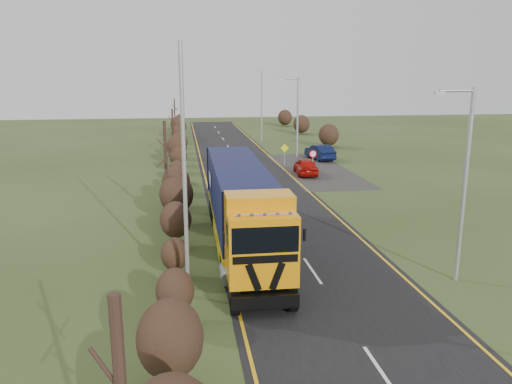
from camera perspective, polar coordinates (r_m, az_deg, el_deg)
The scene contains 14 objects.
ground at distance 26.27m, azimuth 4.22°, elevation -5.73°, with size 160.00×160.00×0.00m, color #31401B.
road at distance 35.71m, azimuth 0.72°, elevation -0.58°, with size 8.00×120.00×0.02m, color black.
layby at distance 46.63m, azimuth 6.67°, elevation 2.60°, with size 6.00×18.00×0.02m, color #2E2B29.
lane_markings at distance 35.41m, azimuth 0.80°, elevation -0.66°, with size 7.52×116.00×0.01m.
hedgerow at distance 32.86m, azimuth -9.05°, elevation 0.92°, with size 2.24×102.04×6.05m.
lorry at distance 24.48m, azimuth -1.74°, elevation -1.23°, with size 2.97×15.25×4.25m.
car_red_hatchback at distance 43.91m, azimuth 5.72°, elevation 2.93°, with size 1.75×4.35×1.48m, color #AD0D08.
car_blue_sedan at distance 52.09m, azimuth 7.30°, elevation 4.54°, with size 1.63×4.68×1.54m, color #091133.
streetlight_near at distance 21.94m, azimuth 22.60°, elevation 1.42°, with size 1.72×0.18×8.06m.
streetlight_mid at distance 44.60m, azimuth 4.64°, elevation 8.10°, with size 1.79×0.18×8.36m.
streetlight_far at distance 65.51m, azimuth 0.55°, elevation 10.15°, with size 1.94×0.18×9.14m.
left_pole at distance 18.78m, azimuth -8.18°, elevation 1.84°, with size 0.16×0.16×9.70m, color #9C9FA2.
speed_sign at distance 42.80m, azimuth 6.51°, elevation 3.85°, with size 0.64×0.10×2.32m.
warning_board at distance 48.33m, azimuth 3.28°, elevation 4.57°, with size 0.79×0.11×2.08m.
Camera 1 is at (-5.55, -24.23, 8.50)m, focal length 35.00 mm.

